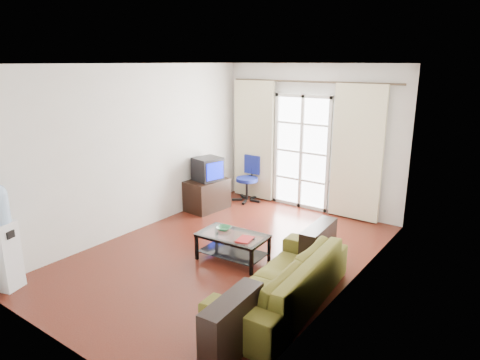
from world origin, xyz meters
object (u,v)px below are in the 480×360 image
object	(u,v)px
water_cooler	(2,235)
sofa	(283,279)
coffee_table	(233,244)
task_chair	(248,188)
crt_tv	(207,169)
tv_stand	(207,195)

from	to	relation	value
water_cooler	sofa	bearing A→B (deg)	12.26
coffee_table	sofa	bearing A→B (deg)	-26.12
task_chair	water_cooler	size ratio (longest dim) A/B	0.67
coffee_table	water_cooler	distance (m)	2.92
coffee_table	crt_tv	distance (m)	2.32
coffee_table	water_cooler	bearing A→B (deg)	-128.65
crt_tv	task_chair	xyz separation A→B (m)	(0.32, 0.88, -0.53)
coffee_table	tv_stand	distance (m)	2.25
crt_tv	water_cooler	distance (m)	3.73
sofa	coffee_table	distance (m)	1.27
water_cooler	task_chair	bearing A→B (deg)	67.22
tv_stand	water_cooler	bearing A→B (deg)	-86.45
crt_tv	coffee_table	bearing A→B (deg)	-28.09
sofa	task_chair	size ratio (longest dim) A/B	2.41
task_chair	coffee_table	bearing A→B (deg)	-62.24
tv_stand	task_chair	xyz separation A→B (m)	(0.32, 0.90, -0.02)
sofa	task_chair	distance (m)	3.86
task_chair	water_cooler	world-z (taller)	water_cooler
sofa	water_cooler	world-z (taller)	water_cooler
sofa	coffee_table	size ratio (longest dim) A/B	2.18
water_cooler	tv_stand	bearing A→B (deg)	70.91
sofa	task_chair	bearing A→B (deg)	-142.98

